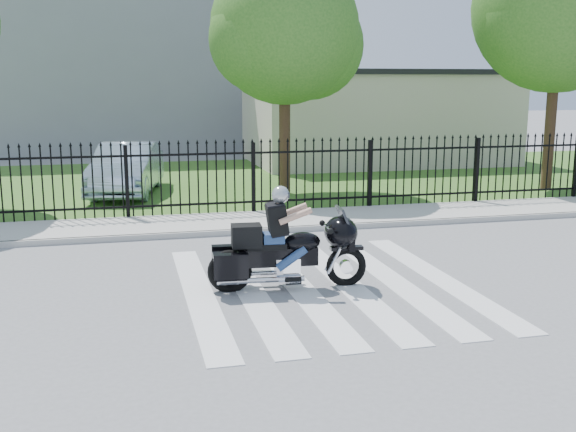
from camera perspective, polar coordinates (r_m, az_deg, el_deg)
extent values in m
plane|color=slate|center=(10.90, 3.06, -5.95)|extent=(120.00, 120.00, 0.00)
cube|color=#ADAAA3|center=(15.59, -2.23, -0.45)|extent=(40.00, 2.00, 0.12)
cube|color=#ADAAA3|center=(14.64, -1.44, -1.23)|extent=(40.00, 0.12, 0.12)
cube|color=#336121|center=(22.40, -5.81, 2.96)|extent=(40.00, 12.00, 0.02)
cube|color=black|center=(16.50, -2.93, 1.22)|extent=(26.00, 0.04, 0.05)
cube|color=black|center=(16.34, -2.97, 5.37)|extent=(26.00, 0.04, 0.05)
cylinder|color=#382316|center=(19.53, -0.29, 7.90)|extent=(0.32, 0.32, 4.16)
sphere|color=#2A621C|center=(19.55, -0.29, 15.53)|extent=(4.20, 4.20, 4.20)
cylinder|color=#382316|center=(21.92, 21.40, 8.34)|extent=(0.32, 0.32, 4.80)
sphere|color=#2A621C|center=(22.01, 21.98, 16.15)|extent=(5.00, 5.00, 5.00)
cube|color=#C1B4A1|center=(27.87, 7.47, 8.14)|extent=(10.00, 6.00, 3.50)
cube|color=black|center=(27.84, 7.57, 11.94)|extent=(10.20, 6.20, 0.20)
cube|color=gray|center=(36.07, -14.14, 15.35)|extent=(15.00, 10.00, 12.00)
torus|color=black|center=(10.88, 4.94, -4.28)|extent=(0.67, 0.18, 0.66)
torus|color=black|center=(10.60, -4.95, -4.71)|extent=(0.71, 0.20, 0.70)
cube|color=black|center=(10.62, -0.83, -3.45)|extent=(1.26, 0.33, 0.29)
ellipsoid|color=black|center=(10.62, 1.21, -2.22)|extent=(0.62, 0.43, 0.32)
cube|color=black|center=(10.55, -1.87, -2.53)|extent=(0.65, 0.36, 0.10)
cube|color=silver|center=(10.68, -0.06, -4.27)|extent=(0.41, 0.32, 0.29)
ellipsoid|color=black|center=(10.72, 4.50, -1.39)|extent=(0.57, 0.73, 0.52)
cube|color=black|center=(10.48, -3.54, -1.68)|extent=(0.49, 0.40, 0.35)
cube|color=navy|center=(10.54, -1.25, -1.90)|extent=(0.35, 0.31, 0.17)
sphere|color=#ADB1B5|center=(10.42, -0.64, 1.82)|extent=(0.28, 0.28, 0.28)
imported|color=#AABFD6|center=(20.10, -13.50, 3.90)|extent=(2.36, 4.68, 1.47)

